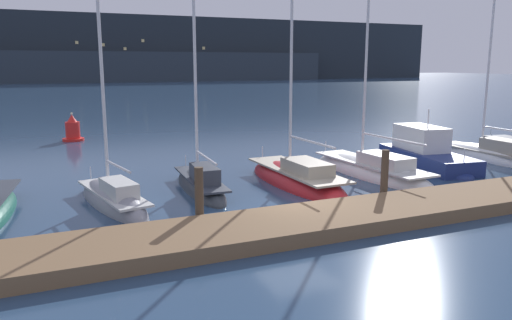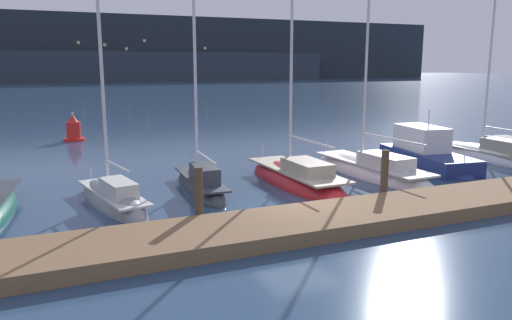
{
  "view_description": "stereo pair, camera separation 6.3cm",
  "coord_description": "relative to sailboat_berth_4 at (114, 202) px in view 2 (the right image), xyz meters",
  "views": [
    {
      "loc": [
        -8.0,
        -14.89,
        5.1
      ],
      "look_at": [
        0.0,
        3.53,
        1.2
      ],
      "focal_mm": 35.0,
      "sensor_mm": 36.0,
      "label": 1
    },
    {
      "loc": [
        -7.94,
        -14.92,
        5.1
      ],
      "look_at": [
        0.0,
        3.53,
        1.2
      ],
      "focal_mm": 35.0,
      "sensor_mm": 36.0,
      "label": 2
    }
  ],
  "objects": [
    {
      "name": "sailboat_berth_7",
      "position": [
        11.68,
        0.36,
        -0.0
      ],
      "size": [
        2.38,
        8.22,
        10.75
      ],
      "color": "white",
      "rests_on": "ground"
    },
    {
      "name": "mooring_pile_2",
      "position": [
        2.19,
        -3.56,
        0.86
      ],
      "size": [
        0.28,
        0.28,
        1.91
      ],
      "primitive_type": "cylinder",
      "color": "#4C3D2D",
      "rests_on": "ground"
    },
    {
      "name": "sailboat_berth_6",
      "position": [
        7.67,
        0.17,
        0.01
      ],
      "size": [
        2.26,
        7.4,
        11.9
      ],
      "color": "red",
      "rests_on": "ground"
    },
    {
      "name": "hillside_backdrop",
      "position": [
        5.95,
        133.46,
        8.43
      ],
      "size": [
        240.0,
        23.0,
        18.54
      ],
      "color": "#232B33",
      "rests_on": "ground"
    },
    {
      "name": "sailboat_berth_4",
      "position": [
        0.0,
        0.0,
        0.0
      ],
      "size": [
        2.48,
        6.04,
        9.53
      ],
      "color": "gray",
      "rests_on": "ground"
    },
    {
      "name": "ground_plane",
      "position": [
        5.77,
        -3.34,
        -0.1
      ],
      "size": [
        400.0,
        400.0,
        0.0
      ],
      "primitive_type": "plane",
      "color": "navy"
    },
    {
      "name": "motorboat_berth_8",
      "position": [
        15.48,
        1.01,
        0.25
      ],
      "size": [
        3.25,
        6.82,
        3.42
      ],
      "color": "navy",
      "rests_on": "ground"
    },
    {
      "name": "sailboat_berth_5",
      "position": [
        3.6,
        0.87,
        0.03
      ],
      "size": [
        1.68,
        6.06,
        8.86
      ],
      "color": "#2D3338",
      "rests_on": "ground"
    },
    {
      "name": "channel_buoy",
      "position": [
        -0.31,
        17.0,
        0.59
      ],
      "size": [
        1.39,
        1.39,
        1.89
      ],
      "color": "red",
      "rests_on": "ground"
    },
    {
      "name": "sailboat_berth_9",
      "position": [
        19.89,
        0.89,
        0.0
      ],
      "size": [
        1.98,
        7.92,
        9.66
      ],
      "color": "white",
      "rests_on": "ground"
    },
    {
      "name": "dock",
      "position": [
        5.77,
        -5.21,
        0.12
      ],
      "size": [
        44.86,
        2.8,
        0.45
      ],
      "primitive_type": "cube",
      "color": "brown",
      "rests_on": "ground"
    },
    {
      "name": "mooring_pile_3",
      "position": [
        9.35,
        -3.56,
        0.88
      ],
      "size": [
        0.28,
        0.28,
        1.97
      ],
      "primitive_type": "cylinder",
      "color": "#4C3D2D",
      "rests_on": "ground"
    }
  ]
}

